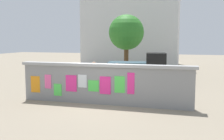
{
  "coord_description": "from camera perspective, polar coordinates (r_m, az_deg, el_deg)",
  "views": [
    {
      "loc": [
        3.26,
        -10.3,
        2.7
      ],
      "look_at": [
        -0.21,
        2.0,
        1.2
      ],
      "focal_mm": 42.34,
      "sensor_mm": 36.0,
      "label": 1
    }
  ],
  "objects": [
    {
      "name": "ground",
      "position": [
        18.79,
        5.6,
        -1.61
      ],
      "size": [
        60.0,
        60.0,
        0.0
      ],
      "primitive_type": "plane",
      "color": "gray"
    },
    {
      "name": "poster_wall",
      "position": [
        10.96,
        -1.82,
        -2.93
      ],
      "size": [
        7.45,
        0.42,
        1.69
      ],
      "color": "gray",
      "rests_on": "ground"
    },
    {
      "name": "auto_rickshaw_truck",
      "position": [
        16.81,
        6.06,
        0.5
      ],
      "size": [
        3.78,
        2.0,
        1.85
      ],
      "color": "black",
      "rests_on": "ground"
    },
    {
      "name": "motorcycle",
      "position": [
        12.47,
        9.44,
        -3.74
      ],
      "size": [
        1.87,
        0.69,
        0.87
      ],
      "color": "black",
      "rests_on": "ground"
    },
    {
      "name": "bicycle_near",
      "position": [
        16.17,
        -6.54,
        -1.67
      ],
      "size": [
        1.67,
        0.54,
        0.95
      ],
      "color": "black",
      "rests_on": "ground"
    },
    {
      "name": "bicycle_far",
      "position": [
        13.32,
        -10.14,
        -3.52
      ],
      "size": [
        1.7,
        0.44,
        0.95
      ],
      "color": "black",
      "rests_on": "ground"
    },
    {
      "name": "person_walking",
      "position": [
        11.95,
        1.07,
        -1.56
      ],
      "size": [
        0.47,
        0.47,
        1.62
      ],
      "color": "#338CBF",
      "rests_on": "ground"
    },
    {
      "name": "person_bystander",
      "position": [
        12.86,
        -3.91,
        -0.99
      ],
      "size": [
        0.46,
        0.46,
        1.62
      ],
      "color": "#338CBF",
      "rests_on": "ground"
    },
    {
      "name": "tree_roadside",
      "position": [
        20.14,
        3.12,
        8.06
      ],
      "size": [
        2.67,
        2.67,
        4.55
      ],
      "color": "brown",
      "rests_on": "ground"
    },
    {
      "name": "building_background",
      "position": [
        27.55,
        4.38,
        8.7
      ],
      "size": [
        9.63,
        5.61,
        7.31
      ],
      "color": "silver",
      "rests_on": "ground"
    }
  ]
}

